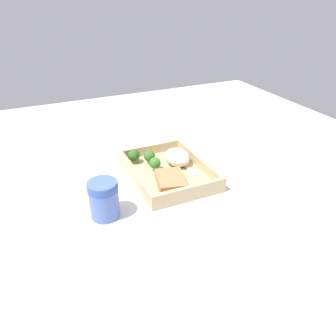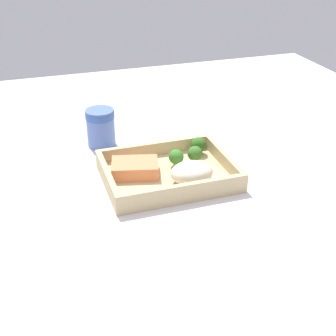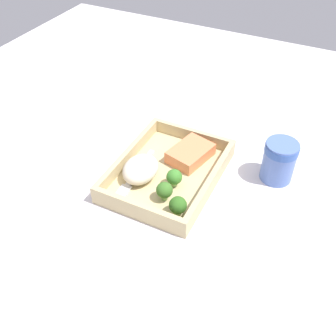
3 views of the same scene
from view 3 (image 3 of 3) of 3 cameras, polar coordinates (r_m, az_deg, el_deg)
name	(u,v)px [view 3 (image 3 of 3)]	position (r cm, az deg, el deg)	size (l,w,h in cm)	color
ground_plane	(168,181)	(86.05, 0.00, -1.84)	(160.00, 160.00, 2.00)	silver
takeout_tray	(168,175)	(84.96, 0.00, -1.06)	(27.30, 20.76, 1.20)	tan
tray_rim	(168,168)	(83.55, 0.00, 0.00)	(27.30, 20.76, 2.99)	tan
salmon_fillet	(190,153)	(87.50, 3.27, 2.14)	(9.79, 6.93, 2.86)	#ED8453
mashed_potatoes	(141,169)	(82.37, -4.01, -0.17)	(8.99, 7.07, 4.47)	beige
broccoli_floret_1	(178,206)	(74.77, 1.44, -5.47)	(3.49, 3.49, 4.12)	#87AC64
broccoli_floret_2	(164,190)	(77.41, -0.52, -3.28)	(3.34, 3.34, 4.16)	#7EAE60
broccoli_floret_3	(174,177)	(80.29, 0.91, -1.36)	(3.29, 3.29, 4.01)	#84A85B
fork	(135,175)	(84.02, -4.85, -1.07)	(15.87, 2.53, 0.44)	silver
paper_cup	(279,159)	(85.16, 15.86, 1.23)	(6.99, 6.99, 9.24)	#516EB5
receipt_slip	(145,263)	(70.83, -3.39, -13.65)	(9.45, 13.13, 0.24)	white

